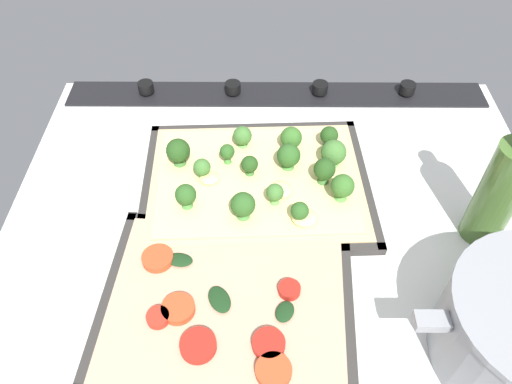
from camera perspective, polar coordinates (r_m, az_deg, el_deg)
The scene contains 7 objects.
ground_plane at distance 70.67cm, azimuth 2.85°, elevation -4.99°, with size 78.29×68.52×3.00cm, color silver.
stove_control_panel at distance 91.35cm, azimuth 2.35°, elevation 11.36°, with size 75.16×7.00×2.60cm.
baking_tray_front at distance 74.36cm, azimuth 0.02°, elevation 0.82°, with size 34.81×27.83×1.30cm.
broccoli_pizza at distance 73.14cm, azimuth 0.66°, elevation 1.81°, with size 32.31×25.33×5.82cm.
baking_tray_back at distance 62.58cm, azimuth -3.34°, elevation -12.59°, with size 32.51×27.57×1.30cm.
veggie_pizza_back at distance 61.76cm, azimuth -3.58°, elevation -12.59°, with size 29.95×25.01×1.90cm.
oil_bottle at distance 69.64cm, azimuth 26.36°, elevation 0.13°, with size 5.37×5.37×20.91cm.
Camera 1 is at (3.26, 42.77, 54.66)cm, focal length 34.71 mm.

